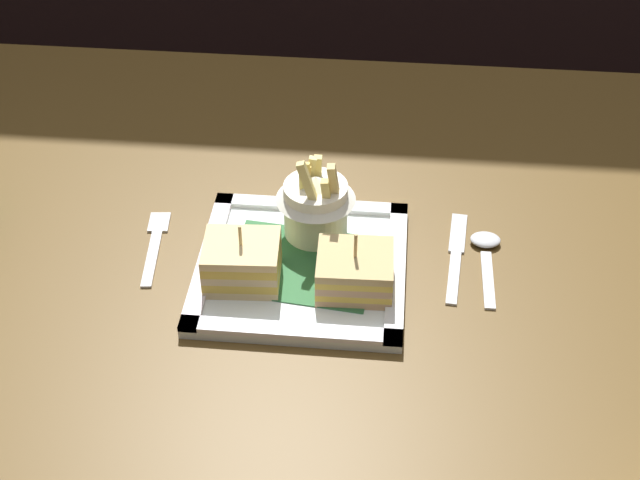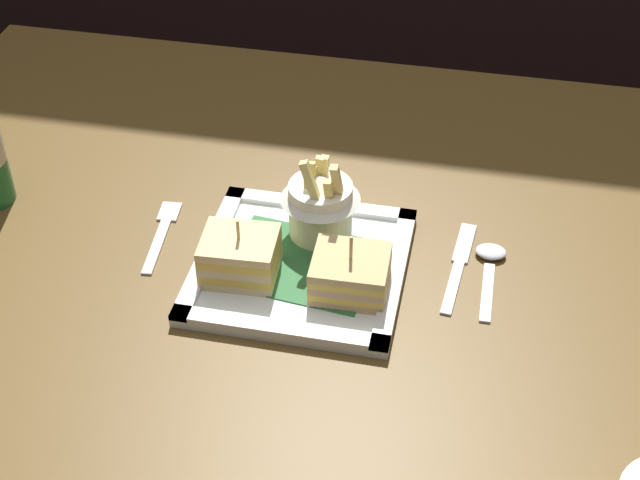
# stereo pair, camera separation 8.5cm
# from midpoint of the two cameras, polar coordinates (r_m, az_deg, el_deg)

# --- Properties ---
(dining_table) EXTENTS (1.26, 0.94, 0.74)m
(dining_table) POSITION_cam_midpoint_polar(r_m,az_deg,el_deg) (1.14, 3.25, -6.50)
(dining_table) COLOR brown
(dining_table) RESTS_ON ground_plane
(square_plate) EXTENTS (0.23, 0.23, 0.02)m
(square_plate) POSITION_cam_midpoint_polar(r_m,az_deg,el_deg) (1.03, 1.18, -1.69)
(square_plate) COLOR white
(square_plate) RESTS_ON dining_table
(sandwich_half_left) EXTENTS (0.08, 0.07, 0.07)m
(sandwich_half_left) POSITION_cam_midpoint_polar(r_m,az_deg,el_deg) (1.00, -2.53, -1.10)
(sandwich_half_left) COLOR #E4C384
(sandwich_half_left) RESTS_ON square_plate
(sandwich_half_right) EXTENTS (0.08, 0.07, 0.07)m
(sandwich_half_right) POSITION_cam_midpoint_polar(r_m,az_deg,el_deg) (0.99, 4.36, -2.18)
(sandwich_half_right) COLOR tan
(sandwich_half_right) RESTS_ON square_plate
(fries_cup) EXTENTS (0.09, 0.09, 0.11)m
(fries_cup) POSITION_cam_midpoint_polar(r_m,az_deg,el_deg) (1.04, 2.37, 2.41)
(fries_cup) COLOR white
(fries_cup) RESTS_ON square_plate
(fork) EXTENTS (0.03, 0.13, 0.00)m
(fork) POSITION_cam_midpoint_polar(r_m,az_deg,el_deg) (1.10, -7.51, 0.44)
(fork) COLOR silver
(fork) RESTS_ON dining_table
(knife) EXTENTS (0.03, 0.16, 0.00)m
(knife) POSITION_cam_midpoint_polar(r_m,az_deg,el_deg) (1.06, 10.86, -1.47)
(knife) COLOR silver
(knife) RESTS_ON dining_table
(spoon) EXTENTS (0.04, 0.12, 0.01)m
(spoon) POSITION_cam_midpoint_polar(r_m,az_deg,el_deg) (1.07, 12.70, -1.39)
(spoon) COLOR silver
(spoon) RESTS_ON dining_table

